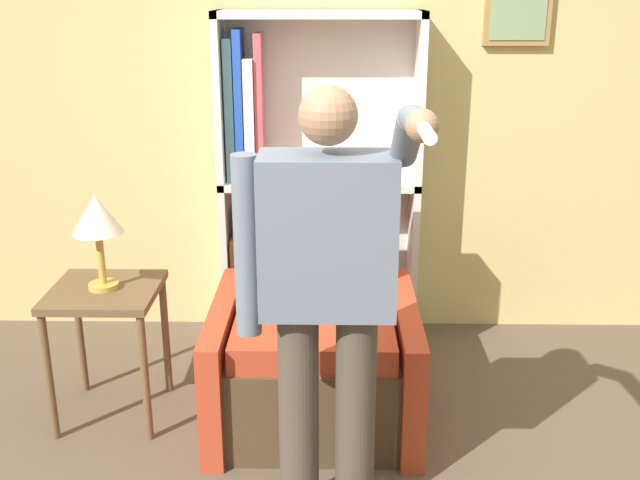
# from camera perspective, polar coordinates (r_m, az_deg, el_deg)

# --- Properties ---
(wall_back) EXTENTS (8.00, 0.11, 2.80)m
(wall_back) POSITION_cam_1_polar(r_m,az_deg,el_deg) (4.27, 0.35, 11.15)
(wall_back) COLOR tan
(wall_back) RESTS_ON ground_plane
(bookcase) EXTENTS (1.11, 0.28, 1.85)m
(bookcase) POSITION_cam_1_polar(r_m,az_deg,el_deg) (4.22, -1.70, 4.34)
(bookcase) COLOR silver
(bookcase) RESTS_ON ground_plane
(armchair) EXTENTS (0.95, 0.94, 1.15)m
(armchair) POSITION_cam_1_polar(r_m,az_deg,el_deg) (3.61, -0.40, -7.80)
(armchair) COLOR #4C3823
(armchair) RESTS_ON ground_plane
(person_standing) EXTENTS (0.62, 0.78, 1.67)m
(person_standing) POSITION_cam_1_polar(r_m,az_deg,el_deg) (2.62, 0.52, -3.76)
(person_standing) COLOR #473D33
(person_standing) RESTS_ON ground_plane
(side_table) EXTENTS (0.49, 0.49, 0.66)m
(side_table) POSITION_cam_1_polar(r_m,az_deg,el_deg) (3.62, -15.99, -5.11)
(side_table) COLOR brown
(side_table) RESTS_ON ground_plane
(table_lamp) EXTENTS (0.23, 0.23, 0.44)m
(table_lamp) POSITION_cam_1_polar(r_m,az_deg,el_deg) (3.48, -16.63, 1.55)
(table_lamp) COLOR gold
(table_lamp) RESTS_ON side_table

